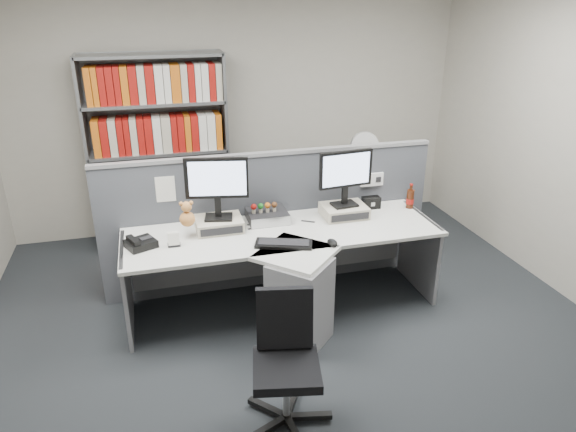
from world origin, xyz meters
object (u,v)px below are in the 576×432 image
object	(u,v)px
monitor_right	(346,174)
shelving_unit	(160,155)
desk	(290,271)
desk_calendar	(174,240)
office_chair	(286,357)
speaker	(371,203)
keyboard	(284,244)
desktop_pc	(267,216)
mouse	(332,243)
desk_phone	(140,243)
cola_bottle	(410,199)
monitor_left	(217,183)
filing_cabinet	(361,207)
desk_fan	(364,149)

from	to	relation	value
monitor_right	shelving_unit	world-z (taller)	shelving_unit
desk	desk_calendar	size ratio (longest dim) A/B	22.46
office_chair	speaker	bearing A→B (deg)	51.82
monitor_right	desk_calendar	xyz separation A→B (m)	(-1.48, -0.22, -0.34)
monitor_right	keyboard	distance (m)	0.87
desktop_pc	mouse	bearing A→B (deg)	-57.69
desk_phone	speaker	xyz separation A→B (m)	(2.04, 0.29, 0.02)
cola_bottle	desktop_pc	bearing A→B (deg)	178.04
keyboard	cola_bottle	size ratio (longest dim) A/B	2.06
cola_bottle	office_chair	bearing A→B (deg)	-136.88
monitor_left	office_chair	bearing A→B (deg)	-82.44
keyboard	speaker	xyz separation A→B (m)	(0.96, 0.54, 0.04)
desk_phone	desk_calendar	xyz separation A→B (m)	(0.25, -0.04, 0.02)
monitor_right	cola_bottle	world-z (taller)	monitor_right
monitor_left	mouse	distance (m)	1.04
desk	shelving_unit	distance (m)	2.12
filing_cabinet	desk_fan	distance (m)	0.66
monitor_left	desk_calendar	size ratio (longest dim) A/B	4.47
shelving_unit	monitor_left	bearing A→B (deg)	-74.79
desk_phone	filing_cabinet	world-z (taller)	desk_phone
desk_phone	desk_calendar	size ratio (longest dim) A/B	2.32
desk	shelving_unit	xyz separation A→B (m)	(-0.90, 1.85, 0.52)
monitor_left	keyboard	bearing A→B (deg)	-44.26
cola_bottle	shelving_unit	world-z (taller)	shelving_unit
desk_phone	speaker	world-z (taller)	speaker
filing_cabinet	office_chair	size ratio (longest dim) A/B	0.82
desk_phone	speaker	distance (m)	2.06
monitor_right	desk_calendar	distance (m)	1.54
desk_phone	mouse	bearing A→B (deg)	-13.71
monitor_right	desk_fan	distance (m)	1.19
mouse	desk_fan	size ratio (longest dim) A/B	0.24
cola_bottle	shelving_unit	bearing A→B (deg)	146.24
cola_bottle	office_chair	size ratio (longest dim) A/B	0.27
speaker	desk_fan	xyz separation A→B (m)	(0.30, 0.90, 0.24)
desk_calendar	cola_bottle	bearing A→B (deg)	6.61
mouse	desk_fan	world-z (taller)	desk_fan
keyboard	cola_bottle	bearing A→B (deg)	19.32
keyboard	desk	bearing A→B (deg)	36.31
desk_fan	monitor_right	bearing A→B (deg)	-120.65
monitor_left	office_chair	distance (m)	1.59
mouse	desktop_pc	bearing A→B (deg)	122.31
desktop_pc	desk_fan	bearing A→B (deg)	36.40
speaker	keyboard	bearing A→B (deg)	-150.56
desk_calendar	desk	bearing A→B (deg)	-10.63
mouse	desk	bearing A→B (deg)	155.08
desktop_pc	desk_calendar	world-z (taller)	desk_calendar
monitor_left	speaker	bearing A→B (deg)	4.70
desk_fan	desk	bearing A→B (deg)	-130.61
speaker	shelving_unit	distance (m)	2.26
monitor_left	mouse	xyz separation A→B (m)	(0.81, -0.52, -0.39)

